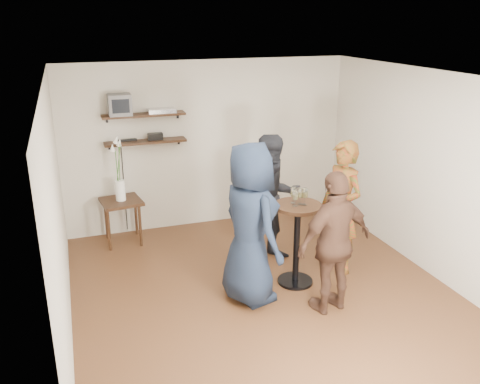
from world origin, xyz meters
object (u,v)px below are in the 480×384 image
(person_dark, at_px, (273,200))
(side_table, at_px, (122,207))
(person_brown, at_px, (335,243))
(drinks_table, at_px, (297,233))
(person_navy, at_px, (250,224))
(radio, at_px, (155,137))
(dvd_deck, at_px, (161,111))
(crt_monitor, at_px, (120,105))
(person_plaid, at_px, (341,208))

(person_dark, bearing_deg, side_table, 143.25)
(person_dark, bearing_deg, person_brown, -86.02)
(side_table, bearing_deg, drinks_table, -45.42)
(drinks_table, relative_size, person_navy, 0.55)
(radio, xyz_separation_m, person_navy, (0.65, -2.35, -0.56))
(dvd_deck, distance_m, person_dark, 2.15)
(crt_monitor, xyz_separation_m, dvd_deck, (0.59, 0.00, -0.12))
(dvd_deck, distance_m, radio, 0.40)
(person_plaid, xyz_separation_m, person_navy, (-1.36, -0.31, 0.08))
(person_navy, bearing_deg, crt_monitor, 11.85)
(radio, relative_size, side_table, 0.33)
(drinks_table, bearing_deg, person_dark, 93.15)
(dvd_deck, distance_m, side_table, 1.53)
(dvd_deck, bearing_deg, person_brown, -64.86)
(person_plaid, relative_size, person_dark, 0.99)
(crt_monitor, distance_m, radio, 0.69)
(dvd_deck, height_order, drinks_table, dvd_deck)
(person_plaid, bearing_deg, side_table, -136.85)
(crt_monitor, relative_size, person_brown, 0.19)
(person_dark, bearing_deg, radio, 127.65)
(drinks_table, distance_m, person_plaid, 0.73)
(person_navy, height_order, person_brown, person_navy)
(radio, bearing_deg, person_navy, -74.63)
(side_table, xyz_separation_m, person_plaid, (2.60, -1.80, 0.32))
(side_table, xyz_separation_m, person_navy, (1.24, -2.11, 0.40))
(person_plaid, bearing_deg, person_dark, -139.51)
(crt_monitor, bearing_deg, person_brown, -55.95)
(crt_monitor, relative_size, person_plaid, 0.18)
(crt_monitor, height_order, person_navy, crt_monitor)
(radio, distance_m, drinks_table, 2.69)
(dvd_deck, bearing_deg, crt_monitor, 180.00)
(dvd_deck, xyz_separation_m, person_brown, (1.35, -2.87, -1.07))
(drinks_table, bearing_deg, person_plaid, 12.18)
(radio, bearing_deg, crt_monitor, 180.00)
(dvd_deck, relative_size, side_table, 0.60)
(dvd_deck, height_order, person_navy, dvd_deck)
(person_dark, relative_size, person_navy, 0.92)
(drinks_table, xyz_separation_m, person_plaid, (0.68, 0.15, 0.20))
(radio, relative_size, person_navy, 0.11)
(person_navy, xyz_separation_m, person_brown, (0.81, -0.52, -0.13))
(dvd_deck, xyz_separation_m, person_navy, (0.54, -2.35, -0.94))
(side_table, relative_size, person_brown, 0.40)
(side_table, xyz_separation_m, person_dark, (1.88, -1.25, 0.33))
(radio, bearing_deg, person_dark, -49.20)
(dvd_deck, distance_m, drinks_table, 2.78)
(side_table, bearing_deg, person_plaid, -34.67)
(drinks_table, height_order, person_dark, person_dark)
(drinks_table, relative_size, person_plaid, 0.60)
(person_plaid, relative_size, person_navy, 0.91)
(crt_monitor, bearing_deg, person_plaid, -39.35)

